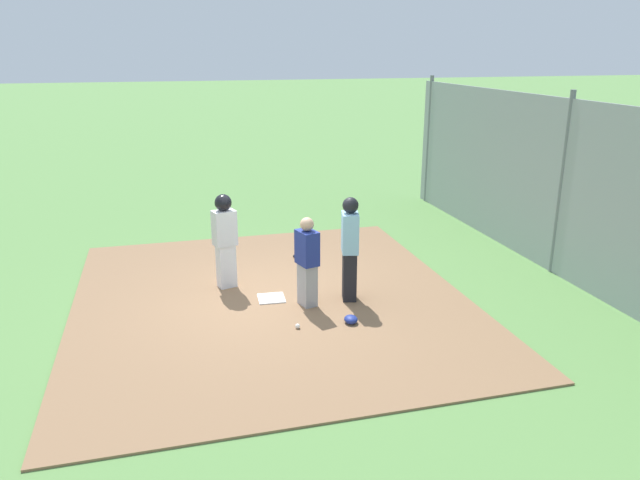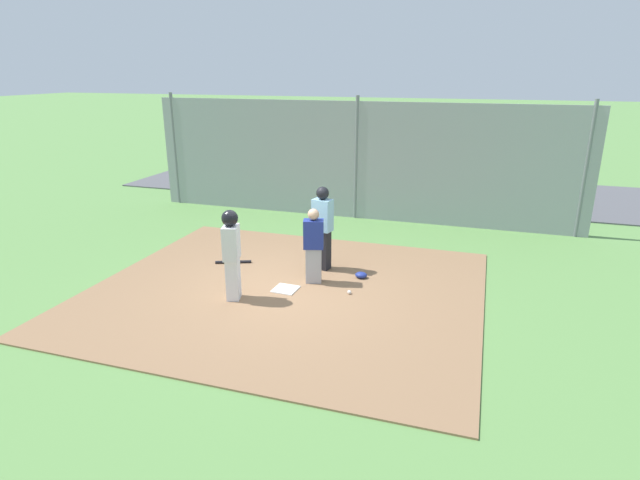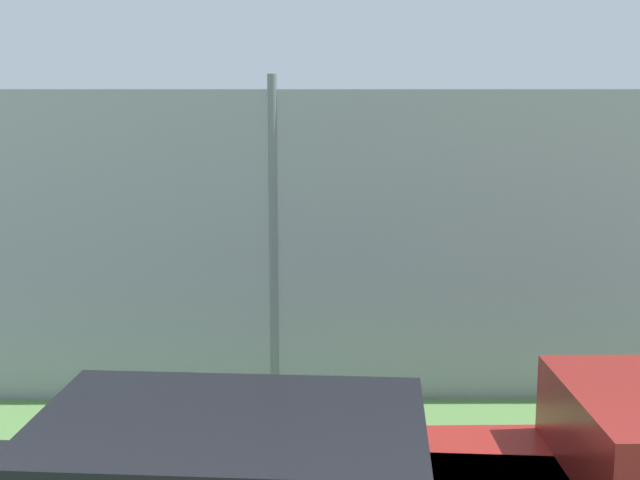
# 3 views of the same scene
# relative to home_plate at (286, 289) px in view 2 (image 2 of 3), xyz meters

# --- Properties ---
(ground_plane) EXTENTS (140.00, 140.00, 0.00)m
(ground_plane) POSITION_rel_home_plate_xyz_m (0.00, 0.00, -0.04)
(ground_plane) COLOR #5B8947
(dirt_infield) EXTENTS (7.20, 6.40, 0.03)m
(dirt_infield) POSITION_rel_home_plate_xyz_m (0.00, 0.00, -0.03)
(dirt_infield) COLOR #896647
(dirt_infield) RESTS_ON ground_plane
(home_plate) EXTENTS (0.46, 0.46, 0.02)m
(home_plate) POSITION_rel_home_plate_xyz_m (0.00, 0.00, 0.00)
(home_plate) COLOR white
(home_plate) RESTS_ON dirt_infield
(catcher) EXTENTS (0.44, 0.35, 1.48)m
(catcher) POSITION_rel_home_plate_xyz_m (-0.39, -0.53, 0.75)
(catcher) COLOR #9E9EA3
(catcher) RESTS_ON dirt_infield
(umpire) EXTENTS (0.43, 0.34, 1.75)m
(umpire) POSITION_rel_home_plate_xyz_m (-0.34, -1.26, 0.91)
(umpire) COLOR black
(umpire) RESTS_ON dirt_infield
(runner) EXTENTS (0.35, 0.44, 1.66)m
(runner) POSITION_rel_home_plate_xyz_m (0.75, 0.65, 0.94)
(runner) COLOR silver
(runner) RESTS_ON dirt_infield
(baseball_bat) EXTENTS (0.73, 0.34, 0.06)m
(baseball_bat) POSITION_rel_home_plate_xyz_m (1.58, -0.96, 0.02)
(baseball_bat) COLOR black
(baseball_bat) RESTS_ON dirt_infield
(catcher_mask) EXTENTS (0.24, 0.20, 0.12)m
(catcher_mask) POSITION_rel_home_plate_xyz_m (-1.23, -1.01, 0.05)
(catcher_mask) COLOR navy
(catcher_mask) RESTS_ON dirt_infield
(baseball) EXTENTS (0.07, 0.07, 0.07)m
(baseball) POSITION_rel_home_plate_xyz_m (-1.20, -0.18, 0.03)
(baseball) COLOR white
(baseball) RESTS_ON dirt_infield
(backstop_fence) EXTENTS (12.00, 0.10, 3.35)m
(backstop_fence) POSITION_rel_home_plate_xyz_m (0.00, -5.37, 1.56)
(backstop_fence) COLOR #93999E
(backstop_fence) RESTS_ON ground_plane
(parking_lot) EXTENTS (18.00, 5.20, 0.04)m
(parking_lot) POSITION_rel_home_plate_xyz_m (0.00, -9.43, -0.02)
(parking_lot) COLOR #515156
(parking_lot) RESTS_ON ground_plane
(parked_car_silver) EXTENTS (4.33, 2.16, 1.28)m
(parked_car_silver) POSITION_rel_home_plate_xyz_m (-3.55, -9.18, 0.57)
(parked_car_silver) COLOR #B2B2B7
(parked_car_silver) RESTS_ON parking_lot
(parked_car_dark) EXTENTS (4.32, 2.12, 1.28)m
(parked_car_dark) POSITION_rel_home_plate_xyz_m (0.02, -9.20, 0.57)
(parked_car_dark) COLOR black
(parked_car_dark) RESTS_ON parking_lot
(parked_car_red) EXTENTS (4.22, 1.93, 1.28)m
(parked_car_red) POSITION_rel_home_plate_xyz_m (3.10, -8.79, 0.57)
(parked_car_red) COLOR maroon
(parked_car_red) RESTS_ON parking_lot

